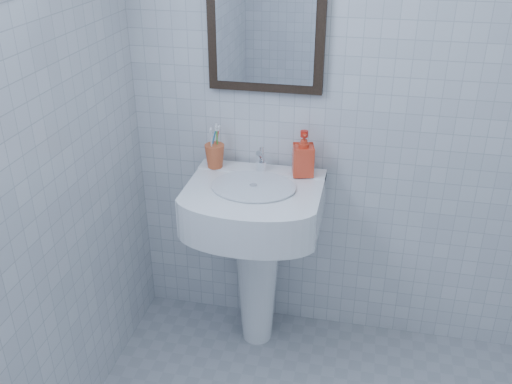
# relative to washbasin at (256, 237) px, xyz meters

# --- Properties ---
(wall_back) EXTENTS (2.20, 0.02, 2.50)m
(wall_back) POSITION_rel_washbasin_xyz_m (0.47, 0.21, 0.65)
(wall_back) COLOR silver
(wall_back) RESTS_ON ground
(washbasin) EXTENTS (0.58, 0.43, 0.90)m
(washbasin) POSITION_rel_washbasin_xyz_m (0.00, 0.00, 0.00)
(washbasin) COLOR white
(washbasin) RESTS_ON ground
(faucet) EXTENTS (0.05, 0.11, 0.12)m
(faucet) POSITION_rel_washbasin_xyz_m (0.00, 0.11, 0.34)
(faucet) COLOR white
(faucet) RESTS_ON washbasin
(toothbrush_cup) EXTENTS (0.12, 0.12, 0.11)m
(toothbrush_cup) POSITION_rel_washbasin_xyz_m (-0.22, 0.11, 0.34)
(toothbrush_cup) COLOR #C7522A
(toothbrush_cup) RESTS_ON washbasin
(soap_dispenser) EXTENTS (0.11, 0.11, 0.20)m
(soap_dispenser) POSITION_rel_washbasin_xyz_m (0.19, 0.11, 0.39)
(soap_dispenser) COLOR red
(soap_dispenser) RESTS_ON washbasin
(wall_mirror) EXTENTS (0.50, 0.04, 0.62)m
(wall_mirror) POSITION_rel_washbasin_xyz_m (0.00, 0.19, 0.95)
(wall_mirror) COLOR black
(wall_mirror) RESTS_ON wall_back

